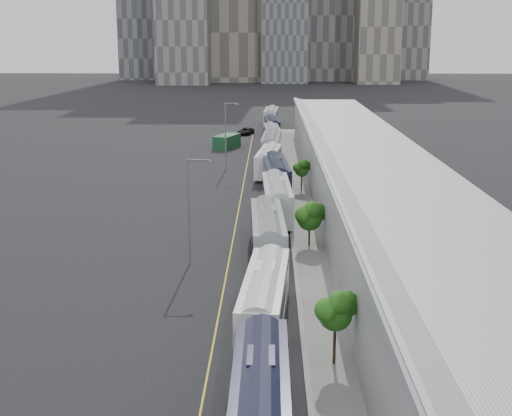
{
  "coord_description": "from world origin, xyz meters",
  "views": [
    {
      "loc": [
        2.01,
        -10.28,
        18.58
      ],
      "look_at": [
        0.69,
        55.55,
        3.0
      ],
      "focal_mm": 50.0,
      "sensor_mm": 36.0,
      "label": 1
    }
  ],
  "objects_px": {
    "bus_3": "(268,237)",
    "bus_1": "(260,414)",
    "bus_4": "(277,202)",
    "suv": "(246,131)",
    "bus_8": "(272,137)",
    "street_lamp_far": "(227,132)",
    "bus_2": "(265,304)",
    "bus_9": "(272,128)",
    "bus_7": "(271,148)",
    "bus_10": "(271,118)",
    "shipping_container": "(227,141)",
    "street_lamp_near": "(191,204)",
    "bus_6": "(268,164)",
    "bus_5": "(276,178)"
  },
  "relations": [
    {
      "from": "bus_4",
      "to": "suv",
      "type": "relative_size",
      "value": 2.76
    },
    {
      "from": "bus_9",
      "to": "street_lamp_far",
      "type": "distance_m",
      "value": 40.02
    },
    {
      "from": "bus_3",
      "to": "bus_5",
      "type": "distance_m",
      "value": 27.74
    },
    {
      "from": "bus_6",
      "to": "bus_9",
      "type": "relative_size",
      "value": 1.07
    },
    {
      "from": "bus_1",
      "to": "bus_10",
      "type": "height_order",
      "value": "bus_10"
    },
    {
      "from": "bus_10",
      "to": "street_lamp_far",
      "type": "relative_size",
      "value": 1.4
    },
    {
      "from": "bus_5",
      "to": "shipping_container",
      "type": "relative_size",
      "value": 2.15
    },
    {
      "from": "bus_1",
      "to": "shipping_container",
      "type": "height_order",
      "value": "bus_1"
    },
    {
      "from": "bus_1",
      "to": "bus_2",
      "type": "xyz_separation_m",
      "value": [
        0.08,
        14.21,
        -0.04
      ]
    },
    {
      "from": "bus_2",
      "to": "street_lamp_far",
      "type": "distance_m",
      "value": 58.53
    },
    {
      "from": "bus_3",
      "to": "bus_1",
      "type": "bearing_deg",
      "value": -92.66
    },
    {
      "from": "bus_1",
      "to": "bus_4",
      "type": "bearing_deg",
      "value": 88.53
    },
    {
      "from": "bus_4",
      "to": "suv",
      "type": "distance_m",
      "value": 68.55
    },
    {
      "from": "bus_5",
      "to": "suv",
      "type": "bearing_deg",
      "value": 92.4
    },
    {
      "from": "bus_1",
      "to": "bus_4",
      "type": "relative_size",
      "value": 0.96
    },
    {
      "from": "bus_1",
      "to": "street_lamp_far",
      "type": "height_order",
      "value": "street_lamp_far"
    },
    {
      "from": "bus_10",
      "to": "street_lamp_near",
      "type": "bearing_deg",
      "value": -91.17
    },
    {
      "from": "bus_1",
      "to": "bus_6",
      "type": "height_order",
      "value": "bus_1"
    },
    {
      "from": "bus_6",
      "to": "street_lamp_near",
      "type": "xyz_separation_m",
      "value": [
        -6.37,
        -41.24,
        3.6
      ]
    },
    {
      "from": "bus_3",
      "to": "suv",
      "type": "relative_size",
      "value": 2.74
    },
    {
      "from": "bus_7",
      "to": "suv",
      "type": "height_order",
      "value": "bus_7"
    },
    {
      "from": "bus_7",
      "to": "bus_8",
      "type": "bearing_deg",
      "value": 91.65
    },
    {
      "from": "shipping_container",
      "to": "suv",
      "type": "bearing_deg",
      "value": 100.53
    },
    {
      "from": "bus_1",
      "to": "street_lamp_near",
      "type": "xyz_separation_m",
      "value": [
        -6.21,
        27.76,
        3.56
      ]
    },
    {
      "from": "street_lamp_far",
      "to": "bus_10",
      "type": "bearing_deg",
      "value": 83.38
    },
    {
      "from": "bus_1",
      "to": "bus_7",
      "type": "distance_m",
      "value": 83.37
    },
    {
      "from": "bus_2",
      "to": "bus_7",
      "type": "height_order",
      "value": "bus_7"
    },
    {
      "from": "shipping_container",
      "to": "street_lamp_near",
      "type": "bearing_deg",
      "value": -70.22
    },
    {
      "from": "bus_6",
      "to": "bus_8",
      "type": "height_order",
      "value": "bus_6"
    },
    {
      "from": "bus_2",
      "to": "bus_7",
      "type": "bearing_deg",
      "value": 93.63
    },
    {
      "from": "bus_9",
      "to": "bus_3",
      "type": "bearing_deg",
      "value": -94.09
    },
    {
      "from": "bus_4",
      "to": "bus_5",
      "type": "xyz_separation_m",
      "value": [
        0.02,
        13.81,
        0.01
      ]
    },
    {
      "from": "bus_9",
      "to": "street_lamp_near",
      "type": "height_order",
      "value": "street_lamp_near"
    },
    {
      "from": "bus_2",
      "to": "bus_5",
      "type": "bearing_deg",
      "value": 92.61
    },
    {
      "from": "bus_5",
      "to": "bus_9",
      "type": "height_order",
      "value": "bus_5"
    },
    {
      "from": "bus_5",
      "to": "bus_6",
      "type": "bearing_deg",
      "value": 91.52
    },
    {
      "from": "bus_1",
      "to": "bus_9",
      "type": "relative_size",
      "value": 1.09
    },
    {
      "from": "bus_8",
      "to": "shipping_container",
      "type": "xyz_separation_m",
      "value": [
        -7.94,
        -3.29,
        -0.37
      ]
    },
    {
      "from": "bus_1",
      "to": "bus_9",
      "type": "distance_m",
      "value": 111.55
    },
    {
      "from": "bus_2",
      "to": "bus_3",
      "type": "height_order",
      "value": "bus_3"
    },
    {
      "from": "bus_3",
      "to": "bus_10",
      "type": "distance_m",
      "value": 97.75
    },
    {
      "from": "bus_10",
      "to": "street_lamp_far",
      "type": "xyz_separation_m",
      "value": [
        -6.46,
        -55.65,
        3.92
      ]
    },
    {
      "from": "bus_3",
      "to": "bus_6",
      "type": "bearing_deg",
      "value": 87.8
    },
    {
      "from": "shipping_container",
      "to": "bus_6",
      "type": "bearing_deg",
      "value": -54.83
    },
    {
      "from": "bus_6",
      "to": "street_lamp_near",
      "type": "height_order",
      "value": "street_lamp_near"
    },
    {
      "from": "bus_4",
      "to": "bus_8",
      "type": "distance_m",
      "value": 53.48
    },
    {
      "from": "bus_8",
      "to": "shipping_container",
      "type": "bearing_deg",
      "value": -160.8
    },
    {
      "from": "bus_8",
      "to": "street_lamp_far",
      "type": "xyz_separation_m",
      "value": [
        -6.61,
        -25.29,
        4.06
      ]
    },
    {
      "from": "bus_6",
      "to": "shipping_container",
      "type": "bearing_deg",
      "value": 111.87
    },
    {
      "from": "bus_7",
      "to": "street_lamp_far",
      "type": "distance_m",
      "value": 13.39
    }
  ]
}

